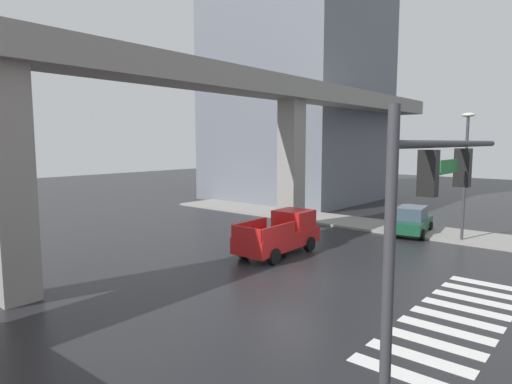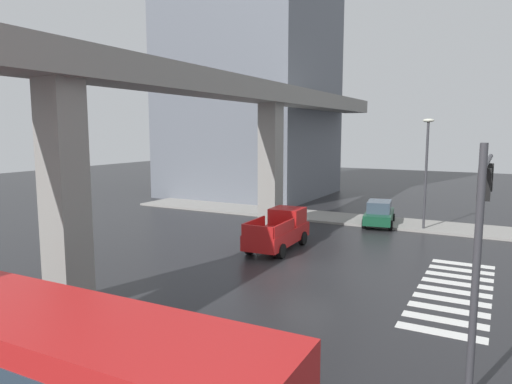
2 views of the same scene
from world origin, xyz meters
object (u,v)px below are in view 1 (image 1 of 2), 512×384
at_px(pickup_truck, 281,234).
at_px(sedan_dark_green, 412,221).
at_px(traffic_signal_mast, 428,211).
at_px(street_lamp_near_corner, 466,162).

bearing_deg(pickup_truck, sedan_dark_green, -21.01).
relative_size(traffic_signal_mast, street_lamp_near_corner, 0.90).
xyz_separation_m(sedan_dark_green, street_lamp_near_corner, (-0.25, -2.96, 3.70)).
bearing_deg(traffic_signal_mast, pickup_truck, 47.77).
distance_m(pickup_truck, street_lamp_near_corner, 11.24).
distance_m(traffic_signal_mast, street_lamp_near_corner, 18.38).
distance_m(sedan_dark_green, traffic_signal_mast, 19.79).
bearing_deg(sedan_dark_green, pickup_truck, 158.99).
height_order(sedan_dark_green, traffic_signal_mast, traffic_signal_mast).
bearing_deg(street_lamp_near_corner, pickup_truck, 143.47).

